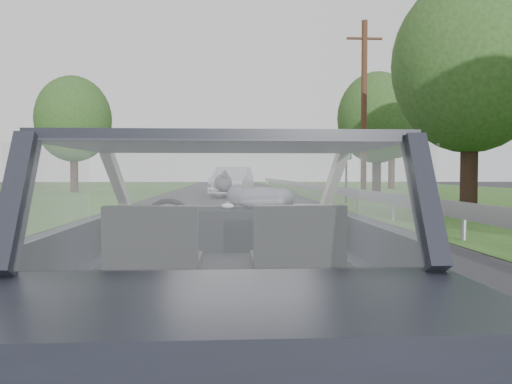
{
  "coord_description": "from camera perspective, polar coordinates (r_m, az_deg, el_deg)",
  "views": [
    {
      "loc": [
        0.02,
        -3.08,
        1.26
      ],
      "look_at": [
        0.21,
        0.53,
        1.13
      ],
      "focal_mm": 35.0,
      "sensor_mm": 36.0,
      "label": 1
    }
  ],
  "objects": [
    {
      "name": "utility_pole",
      "position": [
        24.5,
        12.24,
        9.07
      ],
      "size": [
        0.35,
        0.35,
        8.47
      ],
      "primitive_type": "cylinder",
      "rotation": [
        0.0,
        0.0,
        0.34
      ],
      "color": "#4F2F1F",
      "rests_on": "ground"
    },
    {
      "name": "passenger_seat",
      "position": [
        2.84,
        4.69,
        -5.62
      ],
      "size": [
        0.5,
        0.72,
        0.42
      ],
      "primitive_type": "cube",
      "color": "black",
      "rests_on": "subject_car"
    },
    {
      "name": "cat",
      "position": [
        3.71,
        0.65,
        -0.47
      ],
      "size": [
        0.66,
        0.29,
        0.29
      ],
      "primitive_type": "ellipsoid",
      "rotation": [
        0.0,
        0.0,
        -0.15
      ],
      "color": "gray",
      "rests_on": "dashboard"
    },
    {
      "name": "tree_0",
      "position": [
        16.21,
        23.27,
        9.72
      ],
      "size": [
        5.15,
        5.15,
        6.89
      ],
      "primitive_type": null,
      "rotation": [
        0.0,
        0.0,
        -0.14
      ],
      "color": "#23411A",
      "rests_on": "ground"
    },
    {
      "name": "ground",
      "position": [
        3.33,
        -3.38,
        -20.18
      ],
      "size": [
        140.0,
        140.0,
        0.0
      ],
      "primitive_type": "plane",
      "color": "#333335",
      "rests_on": "ground"
    },
    {
      "name": "tree_6",
      "position": [
        35.23,
        -20.12,
        6.03
      ],
      "size": [
        5.86,
        5.86,
        7.45
      ],
      "primitive_type": null,
      "rotation": [
        0.0,
        0.0,
        -0.22
      ],
      "color": "#23411A",
      "rests_on": "ground"
    },
    {
      "name": "highway_sign",
      "position": [
        21.48,
        10.27,
        1.97
      ],
      "size": [
        0.28,
        0.97,
        2.42
      ],
      "primitive_type": "cube",
      "rotation": [
        0.0,
        0.0,
        0.19
      ],
      "color": "#136B27",
      "rests_on": "ground"
    },
    {
      "name": "tree_2",
      "position": [
        29.16,
        13.66,
        6.27
      ],
      "size": [
        4.49,
        4.49,
        6.77
      ],
      "primitive_type": null,
      "rotation": [
        0.0,
        0.0,
        0.0
      ],
      "color": "#23411A",
      "rests_on": "ground"
    },
    {
      "name": "guardrail",
      "position": [
        13.78,
        14.97,
        -0.76
      ],
      "size": [
        0.05,
        90.0,
        0.32
      ],
      "primitive_type": "cube",
      "color": "#A1A2A6",
      "rests_on": "ground"
    },
    {
      "name": "driver_seat",
      "position": [
        2.84,
        -11.57,
        -5.65
      ],
      "size": [
        0.5,
        0.72,
        0.42
      ],
      "primitive_type": "cube",
      "color": "black",
      "rests_on": "subject_car"
    },
    {
      "name": "other_car",
      "position": [
        26.54,
        -2.72,
        1.16
      ],
      "size": [
        2.69,
        5.14,
        1.61
      ],
      "primitive_type": "imported",
      "rotation": [
        0.0,
        0.0,
        -0.16
      ],
      "color": "#A8ACB3",
      "rests_on": "ground"
    },
    {
      "name": "dashboard",
      "position": [
        3.72,
        -3.37,
        -4.23
      ],
      "size": [
        1.58,
        0.45,
        0.3
      ],
      "primitive_type": "cube",
      "color": "black",
      "rests_on": "subject_car"
    },
    {
      "name": "steering_wheel",
      "position": [
        3.45,
        -10.07,
        -3.6
      ],
      "size": [
        0.36,
        0.36,
        0.04
      ],
      "primitive_type": "torus",
      "color": "black",
      "rests_on": "dashboard"
    },
    {
      "name": "tree_3",
      "position": [
        42.94,
        15.27,
        6.44
      ],
      "size": [
        7.68,
        7.68,
        9.06
      ],
      "primitive_type": null,
      "rotation": [
        0.0,
        0.0,
        0.35
      ],
      "color": "#23411A",
      "rests_on": "ground"
    },
    {
      "name": "subject_car",
      "position": [
        3.12,
        -3.41,
        -7.78
      ],
      "size": [
        1.8,
        4.0,
        1.45
      ],
      "primitive_type": "cube",
      "color": "black",
      "rests_on": "ground"
    }
  ]
}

